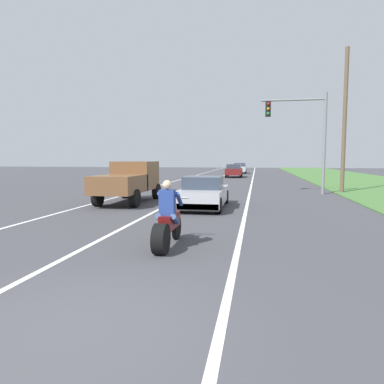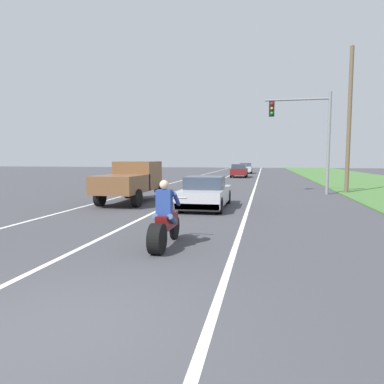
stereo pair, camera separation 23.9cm
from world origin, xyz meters
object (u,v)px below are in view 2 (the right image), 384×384
object	(u,v)px
pickup_truck_left_lane_brown	(131,180)
distant_car_further_ahead	(246,168)
traffic_light_mast_near	(309,128)
sports_car_silver	(205,193)
motorcycle_with_rider	(164,223)
distant_car_far_ahead	(239,171)

from	to	relation	value
pickup_truck_left_lane_brown	distant_car_further_ahead	distance (m)	35.37
traffic_light_mast_near	distant_car_further_ahead	bearing A→B (deg)	100.05
sports_car_silver	pickup_truck_left_lane_brown	distance (m)	4.04
motorcycle_with_rider	distant_car_far_ahead	size ratio (longest dim) A/B	0.55
sports_car_silver	motorcycle_with_rider	bearing A→B (deg)	-88.56
sports_car_silver	traffic_light_mast_near	bearing A→B (deg)	54.43
motorcycle_with_rider	sports_car_silver	bearing A→B (deg)	91.44
distant_car_far_ahead	sports_car_silver	bearing A→B (deg)	-89.29
sports_car_silver	traffic_light_mast_near	world-z (taller)	traffic_light_mast_near
motorcycle_with_rider	sports_car_silver	world-z (taller)	motorcycle_with_rider
distant_car_far_ahead	pickup_truck_left_lane_brown	bearing A→B (deg)	-98.31
distant_car_far_ahead	traffic_light_mast_near	bearing A→B (deg)	-73.66
sports_car_silver	traffic_light_mast_near	distance (m)	9.27
sports_car_silver	traffic_light_mast_near	size ratio (longest dim) A/B	0.72
motorcycle_with_rider	distant_car_further_ahead	world-z (taller)	motorcycle_with_rider
motorcycle_with_rider	pickup_truck_left_lane_brown	xyz separation A→B (m)	(-4.01, 8.12, 0.51)
traffic_light_mast_near	pickup_truck_left_lane_brown	bearing A→B (deg)	-146.49
sports_car_silver	distant_car_far_ahead	world-z (taller)	distant_car_far_ahead
sports_car_silver	distant_car_far_ahead	bearing A→B (deg)	90.71
distant_car_further_ahead	motorcycle_with_rider	bearing A→B (deg)	-89.56
motorcycle_with_rider	distant_car_far_ahead	world-z (taller)	motorcycle_with_rider
motorcycle_with_rider	pickup_truck_left_lane_brown	world-z (taller)	pickup_truck_left_lane_brown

